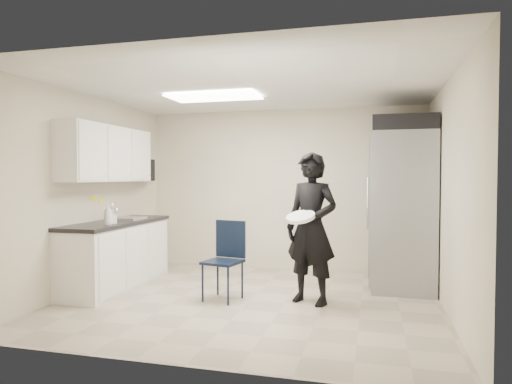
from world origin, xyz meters
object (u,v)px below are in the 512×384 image
(man_tuxedo, at_px, (311,228))
(lower_counter, at_px, (117,256))
(commercial_fridge, at_px, (402,210))
(folding_chair, at_px, (223,262))

(man_tuxedo, bearing_deg, lower_counter, -160.42)
(commercial_fridge, height_order, man_tuxedo, commercial_fridge)
(lower_counter, xyz_separation_m, commercial_fridge, (3.78, 1.07, 0.62))
(commercial_fridge, bearing_deg, man_tuxedo, -132.59)
(lower_counter, xyz_separation_m, folding_chair, (1.62, -0.25, 0.04))
(lower_counter, bearing_deg, man_tuxedo, -2.44)
(folding_chair, relative_size, man_tuxedo, 0.52)
(commercial_fridge, distance_m, man_tuxedo, 1.62)
(folding_chair, bearing_deg, commercial_fridge, 43.22)
(commercial_fridge, height_order, folding_chair, commercial_fridge)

